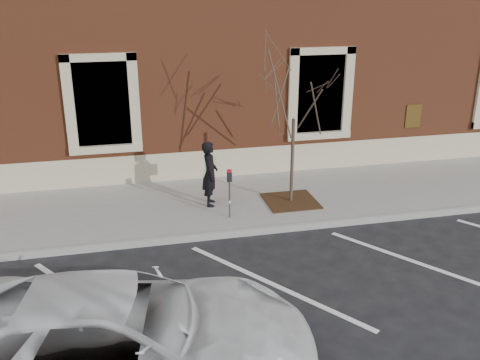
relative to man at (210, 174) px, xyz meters
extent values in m
plane|color=#28282B|center=(0.54, -1.56, -0.96)|extent=(120.00, 120.00, 0.00)
cube|color=#A19F97|center=(0.54, 0.19, -0.89)|extent=(40.00, 3.50, 0.15)
cube|color=#9E9E99|center=(0.54, -1.61, -0.89)|extent=(40.00, 0.12, 0.15)
cube|color=brown|center=(0.54, 6.19, 3.04)|extent=(40.00, 8.50, 8.00)
cube|color=#C1B493|center=(0.54, 1.97, -0.41)|extent=(40.00, 0.06, 0.80)
cube|color=black|center=(-2.46, 2.09, 1.44)|extent=(1.40, 0.30, 2.20)
cube|color=#C1B493|center=(-2.46, 1.92, 0.24)|extent=(1.90, 0.20, 0.20)
cube|color=black|center=(3.54, 2.09, 1.44)|extent=(1.40, 0.30, 2.20)
cube|color=#C1B493|center=(3.54, 1.92, 0.24)|extent=(1.90, 0.20, 0.20)
imported|color=black|center=(0.00, 0.00, 0.00)|extent=(0.48, 0.65, 1.62)
cylinder|color=#595B60|center=(0.31, -0.88, -0.36)|extent=(0.04, 0.04, 0.90)
cube|color=black|center=(0.31, -0.88, 0.21)|extent=(0.11, 0.08, 0.23)
cube|color=red|center=(0.31, -0.88, 0.35)|extent=(0.10, 0.08, 0.05)
cube|color=white|center=(0.31, -0.92, -0.41)|extent=(0.05, 0.00, 0.06)
cube|color=#412615|center=(2.01, -0.28, -0.80)|extent=(1.28, 1.28, 0.03)
cylinder|color=#48322B|center=(2.01, -0.28, 0.26)|extent=(0.08, 0.08, 2.15)
imported|color=silver|center=(-2.26, -5.78, -0.20)|extent=(5.81, 3.40, 1.52)
camera|label=1|loc=(-2.04, -12.18, 4.43)|focal=40.00mm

